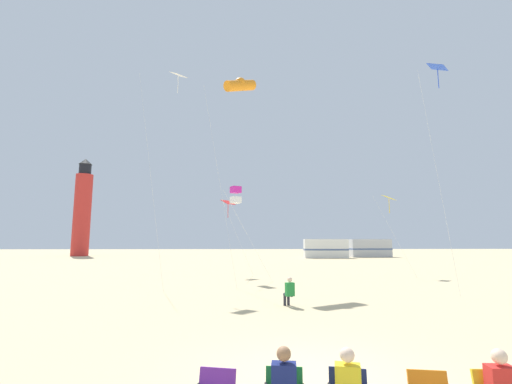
# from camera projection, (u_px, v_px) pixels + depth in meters

# --- Properties ---
(ground) EXTENTS (200.00, 200.00, 0.00)m
(ground) POSITION_uv_depth(u_px,v_px,m) (317.00, 379.00, 6.65)
(ground) COLOR #D3BC8C
(kite_flyer_standing) EXTENTS (0.43, 0.56, 1.16)m
(kite_flyer_standing) POSITION_uv_depth(u_px,v_px,m) (289.00, 291.00, 13.96)
(kite_flyer_standing) COLOR #238438
(kite_flyer_standing) RESTS_ON ground
(kite_diamond_scarlet) EXTENTS (2.59, 2.59, 5.77)m
(kite_diamond_scarlet) POSITION_uv_depth(u_px,v_px,m) (229.00, 205.00, 27.30)
(kite_diamond_scarlet) COLOR silver
(kite_diamond_scarlet) RESTS_ON ground
(kite_box_magenta) EXTENTS (3.15, 2.83, 6.25)m
(kite_box_magenta) POSITION_uv_depth(u_px,v_px,m) (236.00, 195.00, 23.75)
(kite_box_magenta) COLOR silver
(kite_box_magenta) RESTS_ON ground
(kite_diamond_blue) EXTENTS (1.57, 1.57, 12.06)m
(kite_diamond_blue) POSITION_uv_depth(u_px,v_px,m) (437.00, 77.00, 18.74)
(kite_diamond_blue) COLOR silver
(kite_diamond_blue) RESTS_ON ground
(kite_diamond_white) EXTENTS (3.02, 3.02, 13.22)m
(kite_diamond_white) POSITION_uv_depth(u_px,v_px,m) (176.00, 84.00, 21.95)
(kite_diamond_white) COLOR silver
(kite_diamond_white) RESTS_ON ground
(kite_diamond_gold) EXTENTS (2.69, 2.26, 6.07)m
(kite_diamond_gold) POSITION_uv_depth(u_px,v_px,m) (389.00, 200.00, 26.83)
(kite_diamond_gold) COLOR silver
(kite_diamond_gold) RESTS_ON ground
(kite_tube_orange) EXTENTS (3.56, 3.52, 13.47)m
(kite_tube_orange) POSITION_uv_depth(u_px,v_px,m) (240.00, 85.00, 23.08)
(kite_tube_orange) COLOR silver
(kite_tube_orange) RESTS_ON ground
(lighthouse_distant) EXTENTS (2.80, 2.80, 16.80)m
(lighthouse_distant) POSITION_uv_depth(u_px,v_px,m) (82.00, 210.00, 60.22)
(lighthouse_distant) COLOR red
(lighthouse_distant) RESTS_ON ground
(rv_van_white) EXTENTS (6.58, 2.76, 2.80)m
(rv_van_white) POSITION_uv_depth(u_px,v_px,m) (326.00, 249.00, 52.51)
(rv_van_white) COLOR white
(rv_van_white) RESTS_ON ground
(rv_van_silver) EXTENTS (6.59, 2.79, 2.80)m
(rv_van_silver) POSITION_uv_depth(u_px,v_px,m) (370.00, 248.00, 55.52)
(rv_van_silver) COLOR #B7BABF
(rv_van_silver) RESTS_ON ground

